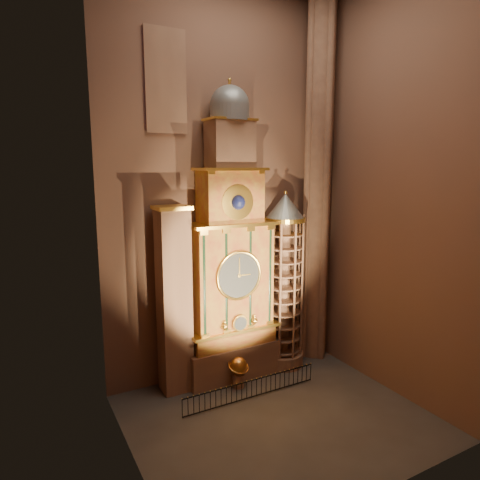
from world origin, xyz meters
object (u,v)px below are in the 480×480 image
stair_turret (284,282)px  portrait_tower (174,300)px  iron_railing (252,389)px  astronomical_clock (231,265)px  celestial_globe (238,369)px

stair_turret → portrait_tower: bearing=177.7°
stair_turret → iron_railing: (-3.74, -2.58, -4.73)m
astronomical_clock → stair_turret: 3.78m
celestial_globe → iron_railing: bearing=-88.6°
iron_railing → stair_turret: bearing=34.6°
celestial_globe → stair_turret: bearing=17.1°
portrait_tower → celestial_globe: 5.36m
astronomical_clock → celestial_globe: 5.82m
astronomical_clock → portrait_tower: 3.73m
portrait_tower → stair_turret: (6.90, -0.28, 0.12)m
astronomical_clock → celestial_globe: bearing=-100.8°
astronomical_clock → stair_turret: astronomical_clock is taller
celestial_globe → astronomical_clock: bearing=79.2°
stair_turret → celestial_globe: bearing=-162.9°
astronomical_clock → portrait_tower: astronomical_clock is taller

